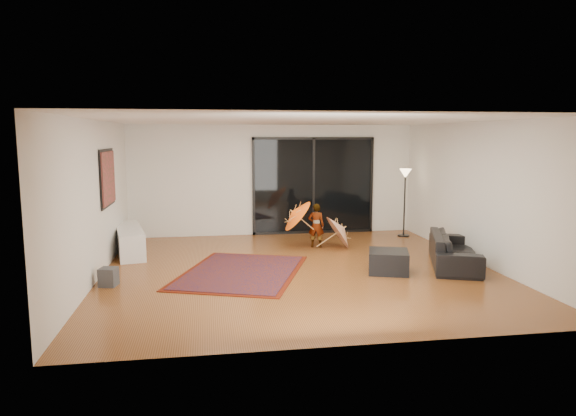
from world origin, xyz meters
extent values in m
plane|color=brown|center=(0.00, 0.00, 0.00)|extent=(7.00, 7.00, 0.00)
plane|color=white|center=(0.00, 0.00, 2.70)|extent=(7.00, 7.00, 0.00)
plane|color=silver|center=(0.00, 3.50, 1.35)|extent=(7.00, 0.00, 7.00)
plane|color=silver|center=(0.00, -3.50, 1.35)|extent=(7.00, 0.00, 7.00)
plane|color=silver|center=(-3.50, 0.00, 1.35)|extent=(0.00, 7.00, 7.00)
plane|color=silver|center=(3.50, 0.00, 1.35)|extent=(0.00, 7.00, 7.00)
cube|color=black|center=(1.00, 3.47, 1.20)|extent=(3.00, 0.04, 2.40)
cube|color=black|center=(1.00, 3.45, 2.37)|extent=(3.06, 0.06, 0.06)
cube|color=black|center=(1.00, 3.45, 0.03)|extent=(3.06, 0.06, 0.06)
cube|color=black|center=(1.00, 3.45, 1.20)|extent=(0.06, 0.06, 2.40)
cube|color=black|center=(-3.48, 1.00, 1.65)|extent=(0.02, 1.28, 1.08)
cube|color=#1E4B1F|center=(-3.46, 1.00, 1.65)|extent=(0.03, 1.18, 0.98)
cube|color=white|center=(-3.25, 1.87, 0.27)|extent=(0.87, 2.00, 0.54)
cube|color=#424244|center=(-3.25, -0.54, 0.15)|extent=(0.31, 0.31, 0.30)
cube|color=#4F1306|center=(-1.06, -0.05, 0.01)|extent=(2.79, 3.26, 0.01)
cube|color=#611F09|center=(-1.06, -0.05, 0.01)|extent=(2.58, 3.05, 0.02)
imported|color=black|center=(2.95, -0.18, 0.30)|extent=(1.50, 2.22, 0.60)
cube|color=black|center=(1.55, -0.45, 0.20)|extent=(0.87, 0.87, 0.39)
cylinder|color=black|center=(3.10, 2.71, 0.02)|extent=(0.28, 0.28, 0.03)
cylinder|color=black|center=(3.10, 2.71, 0.76)|extent=(0.04, 0.04, 1.52)
cone|color=#FFD899|center=(3.10, 2.71, 1.54)|extent=(0.28, 0.28, 0.22)
imported|color=#999999|center=(0.72, 1.82, 0.48)|extent=(0.41, 0.33, 0.97)
cone|color=#FC5B0D|center=(0.17, 1.77, 0.73)|extent=(0.66, 0.81, 0.72)
cylinder|color=tan|center=(0.17, 1.77, 0.40)|extent=(0.39, 0.02, 0.34)
cylinder|color=tan|center=(0.17, 1.77, 0.84)|extent=(0.05, 0.02, 0.05)
cone|color=silver|center=(1.32, 1.67, 0.51)|extent=(0.61, 0.82, 0.79)
cylinder|color=tan|center=(1.32, 1.67, 0.13)|extent=(0.47, 0.02, 0.32)
cylinder|color=tan|center=(1.32, 1.67, 0.62)|extent=(0.05, 0.02, 0.05)
camera|label=1|loc=(-1.64, -9.02, 2.43)|focal=32.00mm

